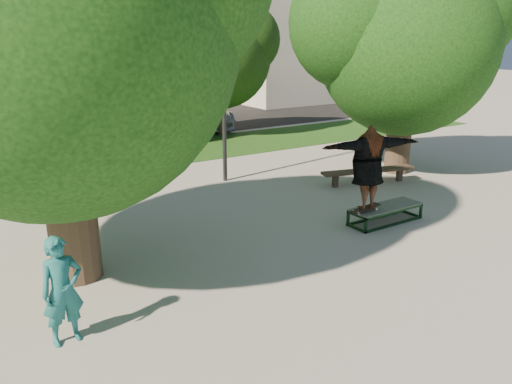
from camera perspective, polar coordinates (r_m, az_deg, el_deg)
ground at (r=10.20m, az=5.45°, el=-5.94°), size 120.00×120.00×0.00m
grass_strip at (r=18.61m, az=-10.37°, el=4.50°), size 30.00×4.00×0.02m
asphalt_strip at (r=24.39m, az=-18.54°, el=6.83°), size 40.00×8.00×0.01m
tree_left at (r=8.59m, az=-23.46°, el=18.73°), size 6.96×5.95×7.12m
tree_right at (r=15.73m, az=16.46°, el=16.85°), size 6.24×5.33×6.51m
bg_tree_mid at (r=20.00m, az=-19.73°, el=16.25°), size 5.76×4.92×6.24m
bg_tree_right at (r=21.53m, az=-4.36°, el=15.75°), size 5.04×4.31×5.43m
lamppost at (r=14.14m, az=-3.77°, el=13.70°), size 0.25×0.15×6.11m
side_building at (r=37.82m, az=6.64°, el=17.01°), size 15.00×10.00×8.00m
grind_box at (r=11.66m, az=14.55°, el=-2.44°), size 1.80×0.60×0.38m
skater_rig at (r=10.87m, az=12.66°, el=2.76°), size 2.33×1.16×1.91m
bystander at (r=7.25m, az=-21.27°, el=-10.47°), size 0.60×0.43×1.53m
bench at (r=14.57m, az=12.72°, el=2.29°), size 2.82×1.09×0.43m
car_dark at (r=23.29m, az=-21.32°, el=7.72°), size 2.12×4.14×1.30m
car_grey at (r=22.52m, az=-12.00°, el=8.54°), size 3.23×5.85×1.55m
car_silver_b at (r=24.04m, az=-6.84°, el=9.34°), size 2.95×5.67×1.57m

